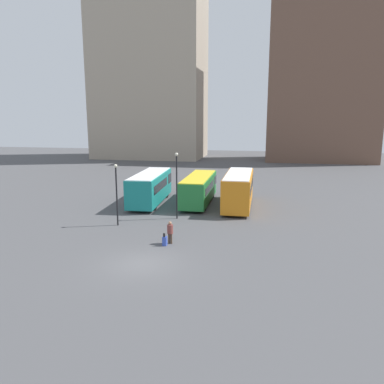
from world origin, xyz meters
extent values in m
plane|color=#4C4C4F|center=(0.00, 0.00, 0.00)|extent=(160.00, 160.00, 0.00)
cube|color=tan|center=(-18.09, 59.68, 21.06)|extent=(22.78, 14.49, 42.11)
cube|color=brown|center=(17.07, 59.68, 17.10)|extent=(20.72, 12.16, 34.20)
cube|color=#19847F|center=(-4.43, 15.68, 1.63)|extent=(3.18, 9.43, 2.69)
cube|color=black|center=(-4.69, 19.48, 1.96)|extent=(2.71, 1.88, 1.02)
cube|color=black|center=(-4.38, 14.85, 1.96)|extent=(2.99, 6.10, 0.81)
cube|color=white|center=(-4.43, 15.68, 3.01)|extent=(2.96, 9.23, 0.08)
cylinder|color=black|center=(-4.63, 18.55, 0.51)|extent=(2.52, 1.18, 1.02)
cylinder|color=black|center=(-4.24, 12.81, 0.51)|extent=(2.52, 1.18, 1.02)
cube|color=#237A38|center=(0.40, 16.50, 1.49)|extent=(2.59, 9.33, 2.42)
cube|color=black|center=(0.33, 20.31, 1.80)|extent=(2.50, 1.75, 0.92)
cube|color=black|center=(0.41, 15.67, 1.80)|extent=(2.56, 5.99, 0.73)
cube|color=yellow|center=(0.40, 16.50, 2.74)|extent=(2.39, 9.15, 0.08)
cylinder|color=black|center=(0.35, 19.38, 0.52)|extent=(2.35, 1.08, 1.04)
cylinder|color=black|center=(0.45, 13.62, 0.52)|extent=(2.35, 1.08, 1.04)
cube|color=orange|center=(4.43, 15.73, 1.73)|extent=(2.58, 9.16, 2.95)
cube|color=black|center=(4.39, 19.47, 2.09)|extent=(2.54, 1.71, 1.12)
cube|color=black|center=(4.44, 14.90, 2.09)|extent=(2.57, 5.87, 0.88)
cube|color=white|center=(4.43, 15.73, 3.24)|extent=(2.38, 8.97, 0.08)
cylinder|color=black|center=(4.40, 18.56, 0.46)|extent=(2.39, 0.94, 0.92)
cylinder|color=black|center=(4.46, 12.90, 0.46)|extent=(2.39, 0.94, 0.92)
cylinder|color=#4C3828|center=(0.64, 3.88, 0.36)|extent=(0.14, 0.14, 0.72)
cylinder|color=#4C3828|center=(0.80, 3.88, 0.36)|extent=(0.14, 0.14, 0.72)
cylinder|color=brown|center=(0.72, 3.88, 1.03)|extent=(0.42, 0.42, 0.62)
sphere|color=#9E7051|center=(0.72, 3.88, 1.45)|extent=(0.23, 0.23, 0.23)
cube|color=#334CB2|center=(0.46, 3.44, 0.31)|extent=(0.28, 0.36, 0.61)
cube|color=black|center=(0.45, 3.31, 0.75)|extent=(0.15, 0.03, 0.28)
cylinder|color=black|center=(-4.54, 7.40, 2.36)|extent=(0.12, 0.12, 4.71)
sphere|color=beige|center=(-4.54, 7.40, 4.80)|extent=(0.28, 0.28, 0.28)
cylinder|color=black|center=(-0.37, 10.35, 2.71)|extent=(0.12, 0.12, 5.42)
sphere|color=beige|center=(-0.37, 10.35, 5.50)|extent=(0.28, 0.28, 0.28)
camera|label=1|loc=(7.01, -19.84, 8.44)|focal=35.00mm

